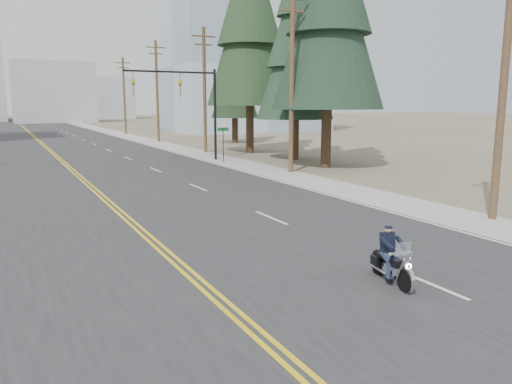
{
  "coord_description": "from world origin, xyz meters",
  "views": [
    {
      "loc": [
        -4.1,
        -4.48,
        4.37
      ],
      "look_at": [
        3.04,
        9.45,
        1.6
      ],
      "focal_mm": 35.0,
      "sensor_mm": 36.0,
      "label": 1
    }
  ],
  "objects": [
    {
      "name": "conifer_mid",
      "position": [
        16.6,
        29.26,
        9.2
      ],
      "size": [
        6.01,
        6.01,
        16.03
      ],
      "rotation": [
        0.0,
        0.0,
        -0.06
      ],
      "color": "#382619",
      "rests_on": "ground"
    },
    {
      "name": "conifer_far",
      "position": [
        19.68,
        47.15,
        8.13
      ],
      "size": [
        5.29,
        5.29,
        14.17
      ],
      "rotation": [
        0.0,
        0.0,
        -0.05
      ],
      "color": "#382619",
      "rests_on": "ground"
    },
    {
      "name": "glass_building",
      "position": [
        32.0,
        70.0,
        10.0
      ],
      "size": [
        24.0,
        16.0,
        20.0
      ],
      "primitive_type": "cube",
      "color": "#9EB5CC",
      "rests_on": "ground"
    },
    {
      "name": "utility_pole_d",
      "position": [
        12.5,
        53.0,
        5.98
      ],
      "size": [
        2.2,
        0.3,
        11.5
      ],
      "color": "brown",
      "rests_on": "ground"
    },
    {
      "name": "traffic_mast_right",
      "position": [
        8.98,
        32.0,
        4.94
      ],
      "size": [
        7.1,
        0.26,
        7.0
      ],
      "color": "black",
      "rests_on": "ground"
    },
    {
      "name": "road",
      "position": [
        0.0,
        70.0,
        0.01
      ],
      "size": [
        20.0,
        200.0,
        0.01
      ],
      "primitive_type": "cube",
      "color": "#303033",
      "rests_on": "ground"
    },
    {
      "name": "haze_bldg_b",
      "position": [
        8.0,
        125.0,
        7.0
      ],
      "size": [
        18.0,
        14.0,
        14.0
      ],
      "primitive_type": "cube",
      "color": "#ADB2B7",
      "rests_on": "ground"
    },
    {
      "name": "haze_bldg_c",
      "position": [
        40.0,
        110.0,
        9.0
      ],
      "size": [
        16.0,
        12.0,
        18.0
      ],
      "primitive_type": "cube",
      "color": "#B7BCC6",
      "rests_on": "ground"
    },
    {
      "name": "conifer_tall",
      "position": [
        15.96,
        35.88,
        12.11
      ],
      "size": [
        7.59,
        7.59,
        21.09
      ],
      "rotation": [
        0.0,
        0.0,
        0.21
      ],
      "color": "#382619",
      "rests_on": "ground"
    },
    {
      "name": "utility_pole_b",
      "position": [
        12.5,
        23.0,
        5.98
      ],
      "size": [
        2.2,
        0.3,
        11.5
      ],
      "color": "brown",
      "rests_on": "ground"
    },
    {
      "name": "sidewalk_right",
      "position": [
        11.5,
        70.0,
        0.01
      ],
      "size": [
        3.0,
        200.0,
        0.01
      ],
      "primitive_type": "cube",
      "color": "#A5A5A0",
      "rests_on": "ground"
    },
    {
      "name": "haze_bldg_e",
      "position": [
        25.0,
        150.0,
        6.0
      ],
      "size": [
        14.0,
        14.0,
        12.0
      ],
      "primitive_type": "cube",
      "color": "#B7BCC6",
      "rests_on": "ground"
    },
    {
      "name": "utility_pole_e",
      "position": [
        12.5,
        70.0,
        5.73
      ],
      "size": [
        2.2,
        0.3,
        11.0
      ],
      "color": "brown",
      "rests_on": "ground"
    },
    {
      "name": "street_sign",
      "position": [
        10.8,
        30.0,
        1.8
      ],
      "size": [
        0.9,
        0.06,
        2.62
      ],
      "color": "black",
      "rests_on": "ground"
    },
    {
      "name": "utility_pole_c",
      "position": [
        12.5,
        38.0,
        5.73
      ],
      "size": [
        2.2,
        0.3,
        11.0
      ],
      "color": "brown",
      "rests_on": "ground"
    },
    {
      "name": "motorcyclist",
      "position": [
        4.23,
        4.45,
        0.71
      ],
      "size": [
        1.15,
        1.94,
        1.42
      ],
      "primitive_type": null,
      "rotation": [
        0.0,
        0.0,
        2.93
      ],
      "color": "black",
      "rests_on": "ground"
    },
    {
      "name": "utility_pole_a",
      "position": [
        12.5,
        8.0,
        5.73
      ],
      "size": [
        2.2,
        0.3,
        11.0
      ],
      "color": "brown",
      "rests_on": "ground"
    }
  ]
}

